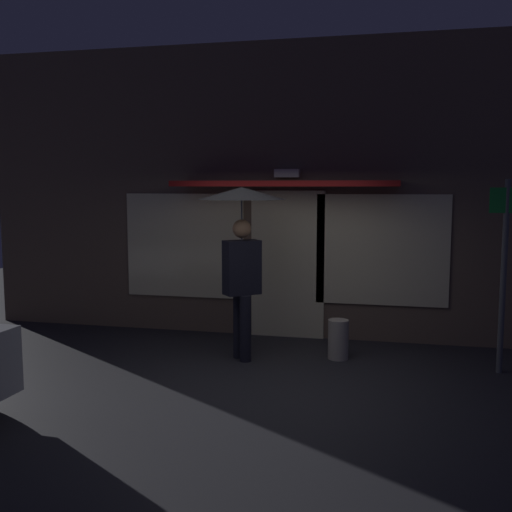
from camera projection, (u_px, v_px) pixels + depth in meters
name	position (u px, v px, depth m)	size (l,w,h in m)	color
ground_plane	(255.00, 383.00, 6.90)	(18.00, 18.00, 0.00)	#26262B
building_facade	(290.00, 193.00, 8.92)	(9.70, 1.00, 4.37)	brown
person_with_umbrella	(242.00, 229.00, 7.64)	(1.13, 1.13, 2.25)	black
street_sign_post	(504.00, 264.00, 7.12)	(0.40, 0.07, 2.35)	#595B60
sidewalk_bollard	(338.00, 339.00, 7.83)	(0.27, 0.27, 0.52)	#B2A899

